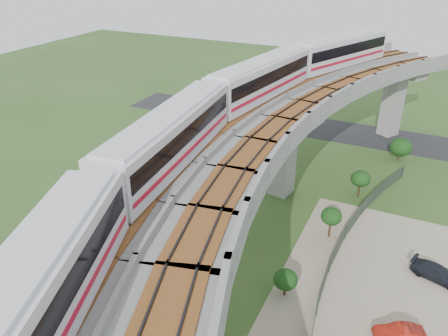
# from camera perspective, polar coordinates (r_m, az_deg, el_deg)

# --- Properties ---
(ground) EXTENTS (160.00, 160.00, 0.00)m
(ground) POSITION_cam_1_polar(r_m,az_deg,el_deg) (38.87, 1.15, -9.98)
(ground) COLOR #314F1F
(ground) RESTS_ON ground
(dirt_lot) EXTENTS (18.00, 26.00, 0.04)m
(dirt_lot) POSITION_cam_1_polar(r_m,az_deg,el_deg) (35.32, 21.85, -16.95)
(dirt_lot) COLOR gray
(dirt_lot) RESTS_ON ground
(asphalt_road) EXTENTS (60.00, 8.00, 0.03)m
(asphalt_road) POSITION_cam_1_polar(r_m,az_deg,el_deg) (64.08, 12.26, 5.16)
(asphalt_road) COLOR #232326
(asphalt_road) RESTS_ON ground
(viaduct) EXTENTS (19.58, 73.98, 11.40)m
(viaduct) POSITION_cam_1_polar(r_m,az_deg,el_deg) (32.93, 7.40, 0.95)
(viaduct) COLOR #99968E
(viaduct) RESTS_ON ground
(metro_train) EXTENTS (10.98, 61.33, 3.64)m
(metro_train) POSITION_cam_1_polar(r_m,az_deg,el_deg) (33.52, 2.52, 7.69)
(metro_train) COLOR silver
(metro_train) RESTS_ON ground
(fence) EXTENTS (3.87, 38.73, 1.50)m
(fence) POSITION_cam_1_polar(r_m,az_deg,el_deg) (36.44, 15.64, -12.66)
(fence) COLOR #2D382D
(fence) RESTS_ON ground
(tree_0) EXTENTS (2.56, 2.56, 2.91)m
(tree_0) POSITION_cam_1_polar(r_m,az_deg,el_deg) (56.39, 22.11, 2.56)
(tree_0) COLOR #382314
(tree_0) RESTS_ON ground
(tree_1) EXTENTS (1.95, 1.95, 3.03)m
(tree_1) POSITION_cam_1_polar(r_m,az_deg,el_deg) (46.59, 17.44, -1.33)
(tree_1) COLOR #382314
(tree_1) RESTS_ON ground
(tree_2) EXTENTS (1.83, 1.83, 2.98)m
(tree_2) POSITION_cam_1_polar(r_m,az_deg,el_deg) (39.67, 13.84, -6.16)
(tree_2) COLOR #382314
(tree_2) RESTS_ON ground
(tree_3) EXTENTS (1.82, 1.82, 2.30)m
(tree_3) POSITION_cam_1_polar(r_m,az_deg,el_deg) (33.45, 8.03, -14.23)
(tree_3) COLOR #382314
(tree_3) RESTS_ON ground
(car_red) EXTENTS (3.52, 2.39, 1.10)m
(car_red) POSITION_cam_1_polar(r_m,az_deg,el_deg) (32.98, 21.92, -19.40)
(car_red) COLOR #9C1B0E
(car_red) RESTS_ON dirt_lot
(car_dark) EXTENTS (4.23, 2.66, 1.14)m
(car_dark) POSITION_cam_1_polar(r_m,az_deg,el_deg) (38.86, 26.06, -12.18)
(car_dark) COLOR black
(car_dark) RESTS_ON dirt_lot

